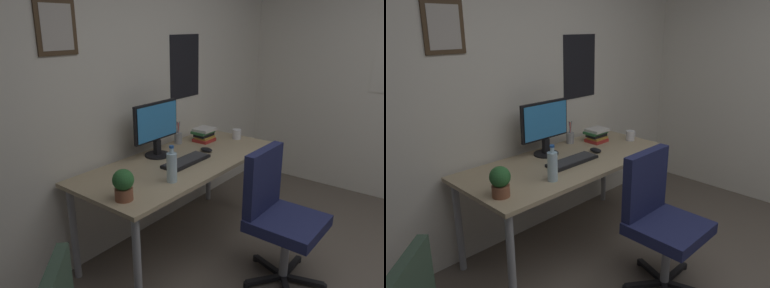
{
  "view_description": "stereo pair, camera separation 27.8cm",
  "coord_description": "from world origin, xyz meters",
  "views": [
    {
      "loc": [
        -1.91,
        -0.04,
        1.74
      ],
      "look_at": [
        0.17,
        1.59,
        0.89
      ],
      "focal_mm": 34.78,
      "sensor_mm": 36.0,
      "label": 1
    },
    {
      "loc": [
        -1.73,
        -0.25,
        1.74
      ],
      "look_at": [
        0.17,
        1.59,
        0.89
      ],
      "focal_mm": 34.78,
      "sensor_mm": 36.0,
      "label": 2
    }
  ],
  "objects": [
    {
      "name": "coffee_mug_near",
      "position": [
        0.92,
        1.66,
        0.78
      ],
      "size": [
        0.12,
        0.08,
        0.09
      ],
      "color": "white",
      "rests_on": "desk"
    },
    {
      "name": "keyboard",
      "position": [
        0.15,
        1.63,
        0.75
      ],
      "size": [
        0.43,
        0.15,
        0.03
      ],
      "color": "black",
      "rests_on": "desk"
    },
    {
      "name": "water_bottle",
      "position": [
        -0.19,
        1.48,
        0.84
      ],
      "size": [
        0.07,
        0.07,
        0.25
      ],
      "color": "silver",
      "rests_on": "desk"
    },
    {
      "name": "computer_mouse",
      "position": [
        0.45,
        1.66,
        0.76
      ],
      "size": [
        0.06,
        0.11,
        0.04
      ],
      "color": "black",
      "rests_on": "desk"
    },
    {
      "name": "potted_plant",
      "position": [
        -0.57,
        1.53,
        0.84
      ],
      "size": [
        0.13,
        0.13,
        0.2
      ],
      "color": "brown",
      "rests_on": "desk"
    },
    {
      "name": "monitor",
      "position": [
        0.13,
        1.91,
        0.98
      ],
      "size": [
        0.46,
        0.2,
        0.43
      ],
      "color": "black",
      "rests_on": "desk"
    },
    {
      "name": "wall_back",
      "position": [
        -0.0,
        2.15,
        1.3
      ],
      "size": [
        4.4,
        0.1,
        2.6
      ],
      "color": "silver",
      "rests_on": "ground_plane"
    },
    {
      "name": "book_stack_left",
      "position": [
        0.68,
        1.85,
        0.8
      ],
      "size": [
        0.19,
        0.16,
        0.12
      ],
      "color": "#B22D28",
      "rests_on": "desk"
    },
    {
      "name": "pen_cup",
      "position": [
        0.48,
        1.99,
        0.79
      ],
      "size": [
        0.07,
        0.07,
        0.2
      ],
      "color": "#9EA0A5",
      "rests_on": "desk"
    },
    {
      "name": "desk",
      "position": [
        0.17,
        1.69,
        0.67
      ],
      "size": [
        1.73,
        0.75,
        0.74
      ],
      "color": "tan",
      "rests_on": "ground_plane"
    },
    {
      "name": "office_chair",
      "position": [
        0.24,
        0.9,
        0.53
      ],
      "size": [
        0.55,
        0.57,
        0.95
      ],
      "color": "#1E234C",
      "rests_on": "ground_plane"
    }
  ]
}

